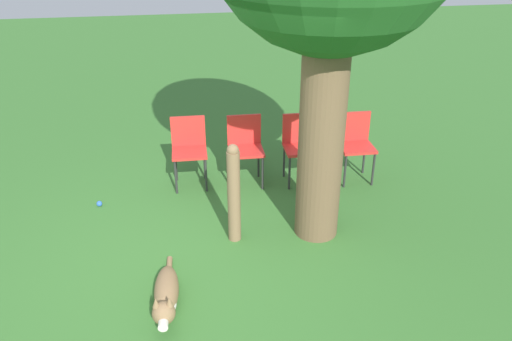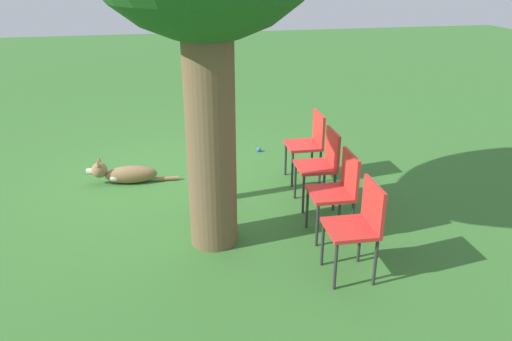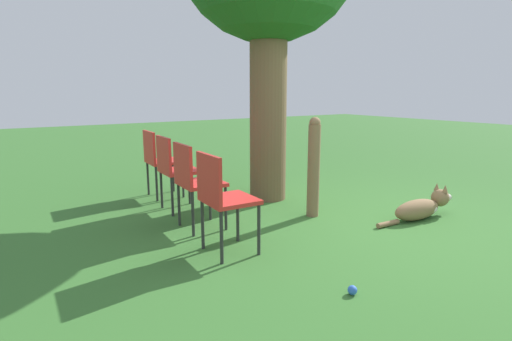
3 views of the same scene
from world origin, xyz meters
The scene contains 8 objects.
ground_plane centered at (0.00, 0.00, 0.00)m, with size 30.00×30.00×0.00m, color #38702D.
dog centered at (0.63, -0.23, 0.13)m, with size 1.15×0.26×0.36m.
fence_post centered at (-0.34, 0.53, 0.57)m, with size 0.14×0.14×1.13m.
red_chair_0 centered at (-1.72, 0.13, 0.54)m, with size 0.44×0.45×0.90m.
red_chair_1 centered at (-1.65, 0.85, 0.54)m, with size 0.44×0.45×0.90m.
red_chair_2 centered at (-1.58, 1.57, 0.54)m, with size 0.44×0.45×0.90m.
red_chair_3 centered at (-1.50, 2.29, 0.54)m, with size 0.44×0.45×0.90m.
tennis_ball centered at (-1.31, -1.01, 0.03)m, with size 0.07×0.07×0.07m.
Camera 2 is at (0.16, 5.88, 2.63)m, focal length 35.00 mm.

